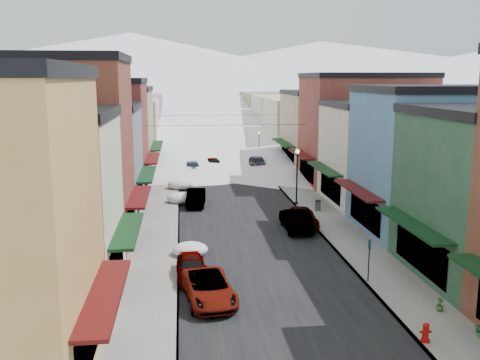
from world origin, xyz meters
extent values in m
cube|color=black|center=(0.00, 60.00, 0.01)|extent=(10.00, 160.00, 0.01)
cube|color=gray|center=(-6.60, 60.00, 0.07)|extent=(3.20, 160.00, 0.15)
cube|color=gray|center=(6.60, 60.00, 0.07)|extent=(3.20, 160.00, 0.15)
cube|color=slate|center=(-5.05, 60.00, 0.07)|extent=(0.10, 160.00, 0.15)
cube|color=slate|center=(5.05, 60.00, 0.07)|extent=(0.10, 160.00, 0.15)
cube|color=#4E0D0E|center=(-7.60, 4.00, 3.20)|extent=(1.20, 7.22, 0.15)
cube|color=beige|center=(-13.20, 12.50, 4.50)|extent=(10.00, 8.00, 9.00)
cube|color=black|center=(-13.20, 12.50, 9.25)|extent=(10.20, 8.20, 0.50)
cube|color=black|center=(-7.60, 12.50, 3.20)|extent=(1.20, 6.80, 0.15)
cube|color=brown|center=(-13.70, 20.50, 6.00)|extent=(11.00, 8.00, 12.00)
cube|color=black|center=(-13.70, 20.50, 12.25)|extent=(11.20, 8.20, 0.50)
cube|color=#4E0D0E|center=(-7.60, 20.50, 3.20)|extent=(1.20, 6.80, 0.15)
cube|color=slate|center=(-13.20, 29.00, 4.25)|extent=(10.00, 9.00, 8.50)
cube|color=black|center=(-13.20, 29.00, 8.75)|extent=(10.20, 9.20, 0.50)
cube|color=black|center=(-7.60, 29.00, 3.20)|extent=(1.20, 7.65, 0.15)
cube|color=maroon|center=(-14.20, 38.00, 5.25)|extent=(12.00, 9.00, 10.50)
cube|color=black|center=(-14.20, 38.00, 10.75)|extent=(12.20, 9.20, 0.50)
cube|color=#4E0D0E|center=(-7.60, 38.00, 3.20)|extent=(1.20, 7.65, 0.15)
cube|color=tan|center=(-13.20, 48.00, 4.75)|extent=(10.00, 11.00, 9.50)
cube|color=black|center=(-13.20, 48.00, 9.75)|extent=(10.20, 11.20, 0.50)
cube|color=black|center=(-7.60, 48.00, 3.20)|extent=(1.20, 9.35, 0.15)
cube|color=black|center=(7.60, 12.00, 3.20)|extent=(1.20, 7.65, 0.15)
cube|color=teal|center=(13.20, 21.00, 5.00)|extent=(10.00, 9.00, 10.00)
cube|color=black|center=(13.20, 21.00, 10.25)|extent=(10.20, 9.20, 0.50)
cube|color=#4E0D0E|center=(7.60, 21.00, 3.20)|extent=(1.20, 7.65, 0.15)
cube|color=beige|center=(13.70, 30.00, 4.25)|extent=(11.00, 9.00, 8.50)
cube|color=black|center=(13.70, 30.00, 8.75)|extent=(11.20, 9.20, 0.50)
cube|color=black|center=(7.60, 30.00, 3.20)|extent=(1.20, 7.65, 0.15)
cube|color=maroon|center=(14.20, 39.00, 5.50)|extent=(12.00, 9.00, 11.00)
cube|color=black|center=(14.20, 39.00, 11.25)|extent=(12.20, 9.20, 0.50)
cube|color=#4E0D0E|center=(7.60, 39.00, 3.20)|extent=(1.20, 7.65, 0.15)
cube|color=tan|center=(13.20, 49.00, 4.50)|extent=(10.00, 11.00, 9.00)
cube|color=black|center=(13.20, 49.00, 9.25)|extent=(10.20, 11.20, 0.50)
cube|color=black|center=(7.60, 49.00, 3.20)|extent=(1.20, 9.35, 0.15)
cube|color=gray|center=(-12.50, 62.00, 4.00)|extent=(9.00, 13.00, 8.00)
cube|color=gray|center=(12.50, 62.00, 4.00)|extent=(9.00, 13.00, 8.00)
cube|color=gray|center=(-12.50, 76.00, 4.00)|extent=(9.00, 13.00, 8.00)
cube|color=gray|center=(12.50, 76.00, 4.00)|extent=(9.00, 13.00, 8.00)
cube|color=gray|center=(-12.50, 90.00, 4.00)|extent=(9.00, 13.00, 8.00)
cube|color=gray|center=(12.50, 90.00, 4.00)|extent=(9.00, 13.00, 8.00)
cube|color=gray|center=(-12.50, 104.00, 4.00)|extent=(9.00, 13.00, 8.00)
cube|color=gray|center=(12.50, 104.00, 4.00)|extent=(9.00, 13.00, 8.00)
cube|color=silver|center=(0.00, 225.00, 6.00)|extent=(360.00, 40.00, 12.00)
cone|color=white|center=(-30.00, 275.00, 17.00)|extent=(300.00, 300.00, 34.00)
cone|color=white|center=(70.00, 270.00, 15.00)|extent=(320.00, 320.00, 30.00)
cone|color=white|center=(170.00, 290.00, 13.00)|extent=(280.00, 280.00, 26.00)
cylinder|color=black|center=(0.00, 40.00, 6.20)|extent=(16.40, 0.04, 0.04)
cylinder|color=black|center=(0.00, 55.00, 6.20)|extent=(16.40, 0.04, 0.04)
imported|color=white|center=(-3.50, 10.37, 0.69)|extent=(2.91, 5.21, 1.38)
imported|color=#9B9EA3|center=(-4.30, 13.46, 0.68)|extent=(1.80, 4.08, 1.36)
imported|color=black|center=(-3.57, 30.75, 0.72)|extent=(1.90, 4.51, 1.45)
imported|color=#94989C|center=(-3.50, 46.76, 0.69)|extent=(2.06, 4.79, 1.37)
imported|color=black|center=(3.50, 22.31, 0.80)|extent=(1.72, 4.88, 1.61)
imported|color=gray|center=(4.03, 23.27, 0.82)|extent=(2.14, 4.89, 1.64)
imported|color=black|center=(4.30, 48.88, 0.83)|extent=(2.60, 5.80, 1.65)
imported|color=#9A9CA2|center=(-0.95, 48.37, 0.79)|extent=(2.36, 4.80, 1.57)
imported|color=silver|center=(0.95, 69.54, 0.81)|extent=(3.09, 5.99, 1.62)
cylinder|color=#AE0C09|center=(5.27, 4.90, 0.20)|extent=(0.37, 0.37, 0.11)
cylinder|color=#AE0C09|center=(5.27, 4.90, 0.48)|extent=(0.26, 0.26, 0.65)
sphere|color=#AE0C09|center=(5.27, 4.90, 0.85)|extent=(0.28, 0.28, 0.28)
cylinder|color=#AE0C09|center=(5.27, 4.90, 0.59)|extent=(0.49, 0.11, 0.11)
cylinder|color=black|center=(5.20, 11.68, 1.33)|extent=(0.06, 0.06, 2.37)
cube|color=navy|center=(5.20, 11.68, 2.19)|extent=(0.08, 0.32, 0.43)
cylinder|color=#505355|center=(6.44, 27.33, 0.56)|extent=(0.47, 0.47, 0.81)
cylinder|color=black|center=(6.44, 27.33, 0.98)|extent=(0.51, 0.51, 0.05)
cylinder|color=black|center=(5.20, 29.97, 0.21)|extent=(0.33, 0.33, 0.11)
cylinder|color=black|center=(5.20, 29.97, 2.37)|extent=(0.13, 0.13, 4.44)
sphere|color=white|center=(5.20, 29.97, 4.76)|extent=(0.40, 0.40, 0.40)
cylinder|color=black|center=(5.50, 54.95, 0.19)|extent=(0.27, 0.27, 0.09)
cylinder|color=black|center=(5.50, 54.95, 1.93)|extent=(0.11, 0.11, 3.57)
sphere|color=white|center=(5.50, 54.95, 3.85)|extent=(0.32, 0.32, 0.32)
imported|color=#395F2B|center=(7.29, 7.69, 0.47)|extent=(0.48, 0.48, 0.63)
ellipsoid|color=white|center=(-4.30, 17.22, 0.47)|extent=(2.20, 1.86, 0.93)
ellipsoid|color=white|center=(-4.10, 18.42, 0.24)|extent=(0.94, 0.85, 0.47)
ellipsoid|color=white|center=(-4.90, 31.70, 0.51)|extent=(2.40, 2.03, 1.01)
ellipsoid|color=white|center=(-4.70, 32.90, 0.26)|extent=(1.02, 0.92, 0.51)
ellipsoid|color=white|center=(-4.90, 37.79, 0.54)|extent=(2.57, 2.18, 1.09)
ellipsoid|color=white|center=(-4.70, 38.99, 0.27)|extent=(1.10, 0.99, 0.55)
camera|label=1|loc=(-4.70, -14.82, 11.01)|focal=40.00mm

